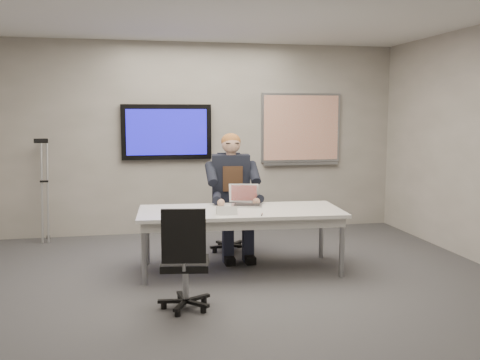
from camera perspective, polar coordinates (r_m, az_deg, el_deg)
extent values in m
cube|color=#363638|center=(5.31, 0.15, -12.37)|extent=(6.00, 6.00, 0.02)
cube|color=gray|center=(7.97, -4.24, 4.45)|extent=(6.00, 0.02, 2.80)
cube|color=gray|center=(2.19, 16.39, -2.99)|extent=(6.00, 0.02, 2.80)
cube|color=white|center=(6.00, 0.05, -3.36)|extent=(2.32, 1.10, 0.04)
cube|color=beige|center=(6.01, 0.05, -4.07)|extent=(2.22, 1.00, 0.09)
cylinder|color=#919399|center=(5.65, -10.20, -7.78)|extent=(0.06, 0.06, 0.66)
cylinder|color=#919399|center=(5.93, 10.81, -7.07)|extent=(0.06, 0.06, 0.66)
cylinder|color=#919399|center=(6.41, -9.88, -5.96)|extent=(0.06, 0.06, 0.66)
cylinder|color=#919399|center=(6.67, 8.66, -5.44)|extent=(0.06, 0.06, 0.66)
cube|color=black|center=(7.87, -7.83, 5.09)|extent=(1.30, 0.08, 0.80)
cube|color=#0F0C87|center=(7.82, -7.81, 5.08)|extent=(1.16, 0.01, 0.66)
cube|color=#919399|center=(8.28, 6.51, 5.56)|extent=(1.25, 0.04, 1.05)
cube|color=white|center=(8.26, 6.56, 5.56)|extent=(1.18, 0.01, 0.98)
cube|color=#919399|center=(8.28, 6.53, 1.75)|extent=(1.18, 0.05, 0.04)
cylinder|color=#919399|center=(6.91, -1.03, -5.37)|extent=(0.06, 0.06, 0.36)
cube|color=black|center=(6.87, -1.03, -3.92)|extent=(0.60, 0.60, 0.07)
cube|color=black|center=(7.02, -0.61, -0.99)|extent=(0.40, 0.22, 0.51)
cylinder|color=#919399|center=(4.97, -5.83, -10.68)|extent=(0.05, 0.05, 0.33)
cube|color=black|center=(4.92, -5.85, -8.86)|extent=(0.48, 0.48, 0.06)
cube|color=black|center=(4.65, -6.03, -5.97)|extent=(0.39, 0.10, 0.47)
cube|color=black|center=(6.77, -1.00, -0.01)|extent=(0.50, 0.33, 0.65)
cube|color=#3D2719|center=(6.63, -0.78, 0.13)|extent=(0.25, 0.05, 0.31)
sphere|color=tan|center=(6.69, -0.95, 3.85)|extent=(0.24, 0.24, 0.24)
ellipsoid|color=#915D25|center=(6.71, -0.98, 4.15)|extent=(0.25, 0.25, 0.21)
cube|color=silver|center=(6.21, 0.71, -2.73)|extent=(0.40, 0.33, 0.02)
cube|color=black|center=(6.20, 0.73, -2.65)|extent=(0.33, 0.24, 0.00)
cube|color=silver|center=(6.34, 0.41, -1.40)|extent=(0.36, 0.17, 0.23)
cube|color=red|center=(6.34, 0.43, -1.39)|extent=(0.31, 0.14, 0.19)
cylinder|color=black|center=(5.69, 2.35, -3.69)|extent=(0.05, 0.12, 0.01)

